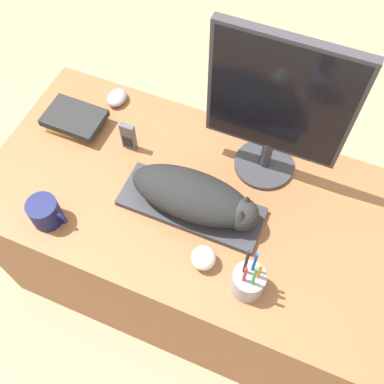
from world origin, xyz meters
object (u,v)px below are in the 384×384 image
(baseball, at_px, (203,258))
(computer_mouse, at_px, (117,98))
(coffee_mug, at_px, (45,212))
(pen_cup, at_px, (248,281))
(cat, at_px, (197,197))
(monitor, at_px, (278,106))
(book_stack, at_px, (74,120))
(phone, at_px, (128,137))
(keyboard, at_px, (191,207))

(baseball, bearing_deg, computer_mouse, 138.49)
(coffee_mug, distance_m, pen_cup, 0.66)
(cat, distance_m, monitor, 0.36)
(monitor, relative_size, computer_mouse, 6.09)
(baseball, bearing_deg, coffee_mug, -174.16)
(book_stack, bearing_deg, coffee_mug, -72.23)
(baseball, relative_size, book_stack, 0.36)
(cat, height_order, coffee_mug, cat)
(baseball, bearing_deg, monitor, 81.73)
(computer_mouse, distance_m, pen_cup, 0.86)
(cat, relative_size, computer_mouse, 4.64)
(coffee_mug, bearing_deg, book_stack, 107.77)
(phone, distance_m, book_stack, 0.23)
(pen_cup, bearing_deg, cat, 141.72)
(keyboard, relative_size, coffee_mug, 3.61)
(monitor, xyz_separation_m, phone, (-0.46, -0.10, -0.25))
(computer_mouse, height_order, phone, phone)
(monitor, distance_m, pen_cup, 0.51)
(keyboard, xyz_separation_m, coffee_mug, (-0.41, -0.21, 0.04))
(computer_mouse, xyz_separation_m, phone, (0.14, -0.17, 0.04))
(keyboard, height_order, baseball, baseball)
(computer_mouse, xyz_separation_m, baseball, (0.54, -0.48, 0.02))
(coffee_mug, xyz_separation_m, pen_cup, (0.66, 0.03, 0.01))
(cat, relative_size, baseball, 5.56)
(phone, bearing_deg, cat, -24.88)
(cat, distance_m, baseball, 0.19)
(phone, bearing_deg, coffee_mug, -107.10)
(cat, bearing_deg, coffee_mug, -153.53)
(keyboard, xyz_separation_m, phone, (-0.30, 0.15, 0.05))
(keyboard, relative_size, pen_cup, 2.01)
(coffee_mug, distance_m, phone, 0.38)
(keyboard, relative_size, baseball, 6.22)
(keyboard, bearing_deg, pen_cup, -35.93)
(computer_mouse, distance_m, book_stack, 0.19)
(coffee_mug, bearing_deg, keyboard, 27.63)
(keyboard, xyz_separation_m, cat, (0.02, -0.00, 0.07))
(computer_mouse, bearing_deg, phone, -50.90)
(computer_mouse, height_order, book_stack, book_stack)
(coffee_mug, distance_m, baseball, 0.51)
(coffee_mug, height_order, book_stack, coffee_mug)
(cat, distance_m, computer_mouse, 0.56)
(cat, relative_size, phone, 3.54)
(book_stack, bearing_deg, pen_cup, -23.68)
(keyboard, height_order, computer_mouse, computer_mouse)
(computer_mouse, bearing_deg, coffee_mug, -86.68)
(baseball, bearing_deg, phone, 142.65)
(monitor, distance_m, phone, 0.53)
(keyboard, relative_size, cat, 1.12)
(baseball, distance_m, book_stack, 0.71)
(computer_mouse, xyz_separation_m, book_stack, (-0.09, -0.16, 0.01))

